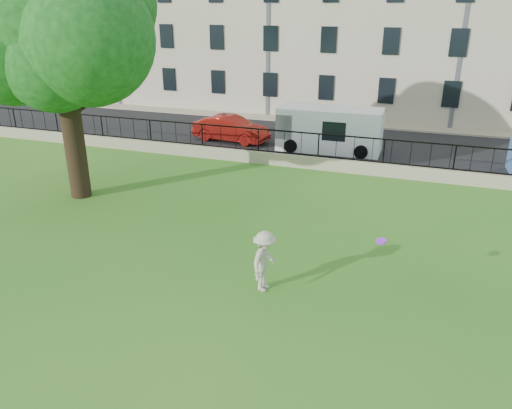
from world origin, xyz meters
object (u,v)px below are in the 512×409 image
at_px(tree, 55,19).
at_px(man, 264,261).
at_px(white_van, 330,129).
at_px(red_sedan, 231,129).
at_px(frisbee, 381,241).

bearing_deg(tree, man, -24.92).
xyz_separation_m(tree, white_van, (8.28, 10.08, -5.68)).
height_order(tree, red_sedan, tree).
relative_size(tree, man, 5.90).
height_order(man, red_sedan, man).
distance_m(man, frisbee, 3.11).
bearing_deg(frisbee, man, -169.49).
xyz_separation_m(tree, red_sedan, (2.63, 10.08, -6.10)).
xyz_separation_m(frisbee, white_van, (-4.17, 13.95, -0.57)).
height_order(tree, frisbee, tree).
height_order(tree, white_van, tree).
bearing_deg(white_van, tree, -130.52).
bearing_deg(red_sedan, white_van, -82.99).
bearing_deg(man, tree, 70.71).
bearing_deg(tree, frisbee, -17.26).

